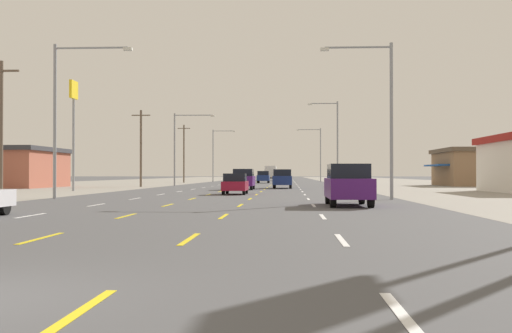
# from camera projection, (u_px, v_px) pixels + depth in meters

# --- Properties ---
(ground_plane) EXTENTS (572.00, 572.00, 0.00)m
(ground_plane) POSITION_uv_depth(u_px,v_px,m) (254.00, 186.00, 73.05)
(ground_plane) COLOR #4C4C4F
(lot_apron_left) EXTENTS (28.00, 440.00, 0.01)m
(lot_apron_left) POSITION_uv_depth(u_px,v_px,m) (53.00, 186.00, 74.35)
(lot_apron_left) COLOR gray
(lot_apron_left) RESTS_ON ground
(lot_apron_right) EXTENTS (28.00, 440.00, 0.01)m
(lot_apron_right) POSITION_uv_depth(u_px,v_px,m) (463.00, 187.00, 71.75)
(lot_apron_right) COLOR gray
(lot_apron_right) RESTS_ON ground
(lane_markings) EXTENTS (10.64, 227.60, 0.01)m
(lane_markings) POSITION_uv_depth(u_px,v_px,m) (266.00, 182.00, 111.50)
(lane_markings) COLOR white
(lane_markings) RESTS_ON ground
(signal_span_wire) EXTENTS (26.53, 0.53, 9.57)m
(signal_span_wire) POSITION_uv_depth(u_px,v_px,m) (152.00, 20.00, 16.78)
(signal_span_wire) COLOR brown
(signal_span_wire) RESTS_ON ground
(suv_far_right_near) EXTENTS (1.98, 4.90, 1.98)m
(suv_far_right_near) POSITION_uv_depth(u_px,v_px,m) (348.00, 184.00, 28.86)
(suv_far_right_near) COLOR #4C196B
(suv_far_right_near) RESTS_ON ground
(hatchback_center_turn_mid) EXTENTS (1.72, 3.90, 1.54)m
(hatchback_center_turn_mid) POSITION_uv_depth(u_px,v_px,m) (235.00, 184.00, 44.83)
(hatchback_center_turn_mid) COLOR maroon
(hatchback_center_turn_mid) RESTS_ON ground
(suv_center_turn_midfar) EXTENTS (1.98, 4.90, 1.98)m
(suv_center_turn_midfar) POSITION_uv_depth(u_px,v_px,m) (244.00, 179.00, 58.11)
(suv_center_turn_midfar) COLOR #4C196B
(suv_center_turn_midfar) RESTS_ON ground
(suv_inner_right_far) EXTENTS (1.98, 4.90, 1.98)m
(suv_inner_right_far) POSITION_uv_depth(u_px,v_px,m) (282.00, 178.00, 63.70)
(suv_inner_right_far) COLOR navy
(suv_inner_right_far) RESTS_ON ground
(suv_center_turn_farther) EXTENTS (1.98, 4.90, 1.98)m
(suv_center_turn_farther) POSITION_uv_depth(u_px,v_px,m) (263.00, 177.00, 99.71)
(suv_center_turn_farther) COLOR navy
(suv_center_turn_farther) RESTS_ON ground
(hatchback_inner_right_farthest) EXTENTS (1.72, 3.90, 1.54)m
(hatchback_inner_right_farthest) POSITION_uv_depth(u_px,v_px,m) (285.00, 178.00, 100.92)
(hatchback_inner_right_farthest) COLOR silver
(hatchback_inner_right_farthest) RESTS_ON ground
(suv_inner_right_distant_a) EXTENTS (1.98, 4.90, 1.98)m
(suv_inner_right_distant_a) POSITION_uv_depth(u_px,v_px,m) (287.00, 176.00, 131.17)
(suv_inner_right_distant_a) COLOR #235B2D
(suv_inner_right_distant_a) RESTS_ON ground
(box_truck_center_turn_distant_b) EXTENTS (2.40, 7.20, 3.23)m
(box_truck_center_turn_distant_b) POSITION_uv_depth(u_px,v_px,m) (271.00, 172.00, 134.11)
(box_truck_center_turn_distant_b) COLOR black
(box_truck_center_turn_distant_b) RESTS_ON ground
(suv_far_left_distant_c) EXTENTS (1.98, 4.90, 1.98)m
(suv_far_left_distant_c) POSITION_uv_depth(u_px,v_px,m) (238.00, 176.00, 137.05)
(suv_far_left_distant_c) COLOR red
(suv_far_left_distant_c) RESTS_ON ground
(storefront_left_row_1) EXTENTS (10.18, 12.41, 4.45)m
(storefront_left_row_1) POSITION_uv_depth(u_px,v_px,m) (10.00, 167.00, 67.76)
(storefront_left_row_1) COLOR #A35642
(storefront_left_row_1) RESTS_ON ground
(storefront_right_row_2) EXTENTS (10.18, 11.86, 4.73)m
(storefront_right_row_2) POSITION_uv_depth(u_px,v_px,m) (475.00, 167.00, 77.35)
(storefront_right_row_2) COLOR #8C6B4C
(storefront_right_row_2) RESTS_ON ground
(pole_sign_left_row_1) EXTENTS (0.24, 1.64, 9.80)m
(pole_sign_left_row_1) POSITION_uv_depth(u_px,v_px,m) (74.00, 111.00, 54.02)
(pole_sign_left_row_1) COLOR gray
(pole_sign_left_row_1) RESTS_ON ground
(streetlight_left_row_0) EXTENTS (4.86, 0.26, 9.43)m
(streetlight_left_row_0) POSITION_uv_depth(u_px,v_px,m) (64.00, 107.00, 36.95)
(streetlight_left_row_0) COLOR gray
(streetlight_left_row_0) RESTS_ON ground
(streetlight_right_row_0) EXTENTS (4.29, 0.26, 9.29)m
(streetlight_right_row_0) POSITION_uv_depth(u_px,v_px,m) (384.00, 108.00, 35.94)
(streetlight_right_row_0) COLOR gray
(streetlight_right_row_0) RESTS_ON ground
(streetlight_left_row_1) EXTENTS (5.16, 0.26, 9.10)m
(streetlight_left_row_1) POSITION_uv_depth(u_px,v_px,m) (179.00, 143.00, 75.97)
(streetlight_left_row_1) COLOR gray
(streetlight_left_row_1) RESTS_ON ground
(streetlight_right_row_1) EXTENTS (3.75, 0.26, 10.48)m
(streetlight_right_row_1) POSITION_uv_depth(u_px,v_px,m) (335.00, 138.00, 74.97)
(streetlight_right_row_1) COLOR gray
(streetlight_right_row_1) RESTS_ON ground
(streetlight_left_row_2) EXTENTS (4.31, 0.26, 9.89)m
(streetlight_left_row_2) POSITION_uv_depth(u_px,v_px,m) (215.00, 152.00, 115.02)
(streetlight_left_row_2) COLOR gray
(streetlight_left_row_2) RESTS_ON ground
(streetlight_right_row_2) EXTENTS (4.58, 0.26, 10.09)m
(streetlight_right_row_2) POSITION_uv_depth(u_px,v_px,m) (318.00, 151.00, 114.00)
(streetlight_right_row_2) COLOR gray
(streetlight_right_row_2) RESTS_ON ground
(utility_pole_left_row_0) EXTENTS (2.20, 0.26, 8.29)m
(utility_pole_left_row_0) POSITION_uv_depth(u_px,v_px,m) (1.00, 127.00, 36.37)
(utility_pole_left_row_0) COLOR brown
(utility_pole_left_row_0) RESTS_ON ground
(utility_pole_left_row_1) EXTENTS (2.20, 0.26, 8.97)m
(utility_pole_left_row_1) POSITION_uv_depth(u_px,v_px,m) (141.00, 147.00, 70.98)
(utility_pole_left_row_1) COLOR brown
(utility_pole_left_row_1) RESTS_ON ground
(utility_pole_left_row_2) EXTENTS (2.20, 0.26, 9.94)m
(utility_pole_left_row_2) POSITION_uv_depth(u_px,v_px,m) (184.00, 153.00, 104.36)
(utility_pole_left_row_2) COLOR brown
(utility_pole_left_row_2) RESTS_ON ground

